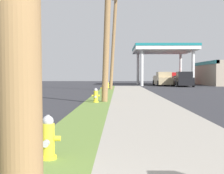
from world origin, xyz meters
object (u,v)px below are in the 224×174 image
object	(u,v)px
truck_tan_at_forecourt	(163,79)
fire_hydrant_fourth	(108,85)
utility_pole_background	(113,41)
fire_hydrant_second	(96,96)
utility_pole_midground	(108,5)
car_white_by_near_pump	(166,80)
truck_black_at_far_bay	(183,80)
truck_red_on_apron	(176,79)
fire_hydrant_third	(103,88)
fire_hydrant_nearest	(48,140)

from	to	relation	value
truck_tan_at_forecourt	fire_hydrant_fourth	bearing A→B (deg)	-124.12
fire_hydrant_fourth	truck_tan_at_forecourt	distance (m)	13.37
fire_hydrant_fourth	utility_pole_background	bearing A→B (deg)	-80.10
fire_hydrant_second	utility_pole_midground	size ratio (longest dim) A/B	0.07
utility_pole_background	truck_tan_at_forecourt	distance (m)	16.86
utility_pole_background	car_white_by_near_pump	xyz separation A→B (m)	(8.80, 25.54, -4.16)
fire_hydrant_second	truck_black_at_far_bay	world-z (taller)	truck_black_at_far_bay
fire_hydrant_fourth	truck_red_on_apron	size ratio (longest dim) A/B	0.14
truck_black_at_far_bay	fire_hydrant_third	bearing A→B (deg)	-120.17
fire_hydrant_second	truck_tan_at_forecourt	world-z (taller)	truck_tan_at_forecourt
utility_pole_midground	car_white_by_near_pump	size ratio (longest dim) A/B	2.20
utility_pole_background	truck_black_at_far_bay	distance (m)	15.30
utility_pole_midground	fire_hydrant_nearest	bearing A→B (deg)	-93.09
fire_hydrant_second	fire_hydrant_third	xyz separation A→B (m)	(-0.06, 9.67, 0.00)
utility_pole_midground	truck_black_at_far_bay	size ratio (longest dim) A/B	1.82
car_white_by_near_pump	truck_black_at_far_bay	bearing A→B (deg)	-88.73
fire_hydrant_second	utility_pole_midground	world-z (taller)	utility_pole_midground
fire_hydrant_second	car_white_by_near_pump	bearing A→B (deg)	76.81
utility_pole_background	truck_tan_at_forecourt	size ratio (longest dim) A/B	1.71
fire_hydrant_second	fire_hydrant_fourth	xyz separation A→B (m)	(0.04, 18.86, 0.00)
fire_hydrant_second	utility_pole_midground	xyz separation A→B (m)	(0.61, 0.41, 4.75)
fire_hydrant_third	utility_pole_midground	size ratio (longest dim) A/B	0.07
fire_hydrant_fourth	car_white_by_near_pump	world-z (taller)	car_white_by_near_pump
fire_hydrant_nearest	fire_hydrant_fourth	world-z (taller)	same
truck_red_on_apron	utility_pole_background	bearing A→B (deg)	-114.28
utility_pole_midground	utility_pole_background	bearing A→B (deg)	89.59
fire_hydrant_second	fire_hydrant_nearest	bearing A→B (deg)	-90.15
fire_hydrant_second	car_white_by_near_pump	size ratio (longest dim) A/B	0.16
fire_hydrant_nearest	car_white_by_near_pump	xyz separation A→B (m)	(9.54, 51.96, 0.28)
utility_pole_background	truck_red_on_apron	bearing A→B (deg)	65.72
car_white_by_near_pump	truck_red_on_apron	world-z (taller)	truck_red_on_apron
truck_red_on_apron	truck_tan_at_forecourt	bearing A→B (deg)	-113.64
fire_hydrant_nearest	truck_black_at_far_bay	xyz separation A→B (m)	(9.85, 38.06, 0.47)
fire_hydrant_third	truck_black_at_far_bay	xyz separation A→B (m)	(9.88, 16.99, 0.47)
fire_hydrant_second	utility_pole_background	distance (m)	15.68
utility_pole_midground	truck_black_at_far_bay	distance (m)	28.15
truck_red_on_apron	truck_black_at_far_bay	size ratio (longest dim) A/B	0.99
fire_hydrant_nearest	fire_hydrant_fourth	bearing A→B (deg)	89.86
truck_tan_at_forecourt	truck_black_at_far_bay	bearing A→B (deg)	-55.04
truck_tan_at_forecourt	fire_hydrant_nearest	bearing A→B (deg)	-100.37
truck_black_at_far_bay	fire_hydrant_nearest	bearing A→B (deg)	-104.50
fire_hydrant_nearest	car_white_by_near_pump	distance (m)	52.83
car_white_by_near_pump	truck_red_on_apron	size ratio (longest dim) A/B	0.83
truck_tan_at_forecourt	truck_black_at_far_bay	size ratio (longest dim) A/B	1.00
truck_black_at_far_bay	fire_hydrant_fourth	bearing A→B (deg)	-141.42
fire_hydrant_nearest	utility_pole_midground	size ratio (longest dim) A/B	0.07
utility_pole_background	truck_red_on_apron	distance (m)	24.94
fire_hydrant_fourth	utility_pole_background	xyz separation A→B (m)	(0.67, -3.84, 4.43)
fire_hydrant_fourth	utility_pole_background	distance (m)	5.91
truck_red_on_apron	utility_pole_midground	bearing A→B (deg)	-105.43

